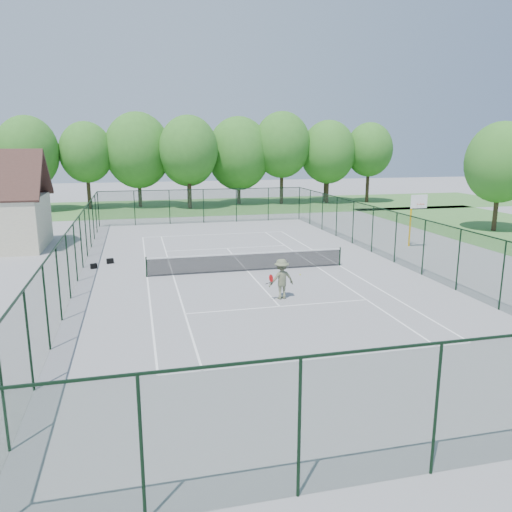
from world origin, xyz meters
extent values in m
plane|color=gray|center=(0.00, 0.00, 0.00)|extent=(140.00, 140.00, 0.00)
cube|color=#488039|center=(0.00, 30.00, 0.01)|extent=(80.00, 16.00, 0.01)
cube|color=white|center=(0.00, 11.88, 0.00)|extent=(10.97, 0.08, 0.01)
cube|color=white|center=(0.00, -11.88, 0.00)|extent=(10.97, 0.08, 0.01)
cube|color=white|center=(0.00, 6.40, 0.00)|extent=(8.23, 0.08, 0.01)
cube|color=white|center=(0.00, -6.40, 0.00)|extent=(8.23, 0.08, 0.01)
cube|color=white|center=(5.49, 0.00, 0.00)|extent=(0.08, 23.77, 0.01)
cube|color=white|center=(-5.49, 0.00, 0.00)|extent=(0.08, 23.77, 0.01)
cube|color=white|center=(4.12, 0.00, 0.00)|extent=(0.08, 23.77, 0.01)
cube|color=white|center=(-4.12, 0.00, 0.00)|extent=(0.08, 23.77, 0.01)
cube|color=white|center=(0.00, 0.00, 0.00)|extent=(0.08, 12.80, 0.01)
cylinder|color=black|center=(-5.50, 0.00, 0.55)|extent=(0.08, 0.08, 1.10)
cylinder|color=black|center=(5.50, 0.00, 0.55)|extent=(0.08, 0.08, 1.10)
cube|color=black|center=(0.00, 0.00, 0.50)|extent=(11.00, 0.02, 0.96)
cube|color=white|center=(0.00, 0.00, 1.00)|extent=(11.00, 0.05, 0.07)
cube|color=#1C3824|center=(0.00, 18.00, 1.50)|extent=(18.00, 0.02, 3.00)
cube|color=#1C3824|center=(0.00, -18.00, 1.50)|extent=(18.00, 0.02, 3.00)
cube|color=#1C3824|center=(9.00, 0.00, 1.50)|extent=(0.02, 36.00, 3.00)
cube|color=#1C3824|center=(-9.00, 0.00, 1.50)|extent=(0.02, 36.00, 3.00)
cube|color=black|center=(0.00, 18.00, 3.00)|extent=(18.00, 0.05, 0.05)
cube|color=black|center=(0.00, -18.00, 3.00)|extent=(18.00, 0.05, 0.05)
cube|color=black|center=(9.00, 0.00, 3.00)|extent=(0.05, 36.00, 0.05)
cube|color=black|center=(-9.00, 0.00, 3.00)|extent=(0.05, 36.00, 0.05)
cylinder|color=#3C2B1C|center=(-16.50, 30.00, 2.10)|extent=(0.40, 0.40, 4.20)
ellipsoid|color=#3B822A|center=(-16.50, 30.00, 6.00)|extent=(6.40, 6.40, 7.40)
cylinder|color=#3C2B1C|center=(0.00, 30.00, 2.10)|extent=(0.40, 0.40, 4.20)
ellipsoid|color=#3B822A|center=(0.00, 30.00, 6.00)|extent=(6.40, 6.40, 7.40)
cylinder|color=#3C2B1C|center=(16.50, 30.00, 2.10)|extent=(0.40, 0.40, 4.20)
ellipsoid|color=#3B822A|center=(16.50, 30.00, 6.00)|extent=(6.40, 6.40, 7.40)
cylinder|color=#E2A40A|center=(12.41, 4.18, 1.75)|extent=(0.12, 0.12, 3.50)
cube|color=#E2A40A|center=(12.41, 3.73, 3.35)|extent=(0.08, 0.90, 0.08)
cube|color=white|center=(12.41, 3.28, 3.20)|extent=(1.20, 0.05, 0.90)
torus|color=#C23705|center=(12.41, 3.05, 3.05)|extent=(0.48, 0.48, 0.02)
cylinder|color=#3C2B1C|center=(22.49, 8.26, 1.92)|extent=(0.37, 0.37, 3.85)
ellipsoid|color=#3B822A|center=(22.49, 8.26, 5.50)|extent=(5.50, 5.50, 6.41)
cube|color=black|center=(-8.38, 2.63, 0.14)|extent=(0.40, 0.31, 0.29)
cube|color=black|center=(-7.53, 3.69, 0.15)|extent=(0.44, 0.34, 0.30)
imported|color=#62674A|center=(0.40, -5.29, 0.93)|extent=(1.29, 0.86, 1.86)
sphere|color=#C0D521|center=(1.43, -4.89, 0.96)|extent=(0.07, 0.07, 0.07)
camera|label=1|loc=(-5.87, -26.29, 6.92)|focal=35.00mm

